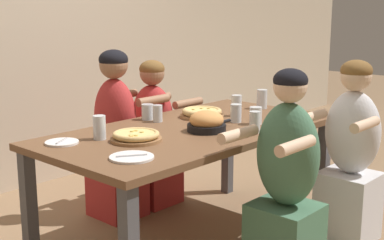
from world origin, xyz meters
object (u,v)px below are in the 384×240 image
at_px(skillet_bowl, 207,123).
at_px(drinking_glass_e, 262,100).
at_px(drinking_glass_f, 99,128).
at_px(drinking_glass_b, 236,114).
at_px(drinking_glass_g, 148,113).
at_px(pizza_board_second, 136,136).
at_px(drinking_glass_c, 256,116).
at_px(drinking_glass_d, 255,124).
at_px(drinking_glass_h, 236,107).
at_px(diner_far_center, 116,141).
at_px(cocktail_glass_blue, 290,107).
at_px(diner_far_midright, 153,139).
at_px(empty_plate_b, 132,157).
at_px(empty_plate_a, 62,142).
at_px(diner_near_right, 350,160).
at_px(drinking_glass_a, 158,114).
at_px(pizza_board_main, 202,113).
at_px(diner_near_center, 286,189).

height_order(skillet_bowl, drinking_glass_e, drinking_glass_e).
relative_size(skillet_bowl, drinking_glass_f, 2.49).
bearing_deg(drinking_glass_b, drinking_glass_g, 124.57).
height_order(pizza_board_second, drinking_glass_c, drinking_glass_c).
relative_size(drinking_glass_b, drinking_glass_d, 0.91).
xyz_separation_m(pizza_board_second, drinking_glass_h, (0.92, 0.01, 0.03)).
bearing_deg(diner_far_center, cocktail_glass_blue, 41.91).
xyz_separation_m(drinking_glass_f, diner_far_midright, (0.90, 0.51, -0.32)).
relative_size(empty_plate_b, drinking_glass_b, 1.88).
relative_size(drinking_glass_f, drinking_glass_g, 1.32).
height_order(empty_plate_a, drinking_glass_e, drinking_glass_e).
height_order(diner_far_midright, diner_near_right, diner_near_right).
distance_m(skillet_bowl, drinking_glass_c, 0.37).
relative_size(empty_plate_a, drinking_glass_a, 1.66).
distance_m(pizza_board_main, drinking_glass_c, 0.40).
distance_m(drinking_glass_b, drinking_glass_e, 0.53).
distance_m(empty_plate_a, cocktail_glass_blue, 1.62).
relative_size(diner_near_center, diner_far_midright, 1.07).
xyz_separation_m(skillet_bowl, drinking_glass_h, (0.48, 0.15, 0.01)).
height_order(skillet_bowl, drinking_glass_h, drinking_glass_h).
bearing_deg(drinking_glass_b, empty_plate_b, -172.31).
relative_size(drinking_glass_e, diner_near_center, 0.12).
relative_size(cocktail_glass_blue, drinking_glass_a, 1.08).
relative_size(skillet_bowl, diner_far_midright, 0.31).
bearing_deg(drinking_glass_c, drinking_glass_f, 155.45).
distance_m(skillet_bowl, diner_near_right, 0.97).
bearing_deg(skillet_bowl, diner_far_midright, 67.43).
relative_size(pizza_board_second, drinking_glass_c, 2.61).
bearing_deg(cocktail_glass_blue, diner_near_right, -98.12).
bearing_deg(pizza_board_second, drinking_glass_d, -31.69).
bearing_deg(drinking_glass_g, drinking_glass_h, -36.11).
distance_m(skillet_bowl, drinking_glass_f, 0.64).
xyz_separation_m(empty_plate_b, drinking_glass_a, (0.68, 0.52, 0.04)).
height_order(drinking_glass_c, drinking_glass_d, drinking_glass_d).
bearing_deg(drinking_glass_d, empty_plate_b, 171.58).
bearing_deg(diner_near_center, drinking_glass_f, 30.54).
relative_size(cocktail_glass_blue, drinking_glass_e, 0.85).
bearing_deg(drinking_glass_b, empty_plate_a, 161.15).
xyz_separation_m(pizza_board_main, diner_far_center, (-0.30, 0.54, -0.23)).
bearing_deg(cocktail_glass_blue, drinking_glass_g, 144.20).
relative_size(pizza_board_main, pizza_board_second, 1.02).
relative_size(drinking_glass_d, drinking_glass_g, 1.25).
distance_m(pizza_board_main, drinking_glass_d, 0.54).
distance_m(drinking_glass_c, drinking_glass_e, 0.54).
bearing_deg(pizza_board_main, pizza_board_second, -168.17).
xyz_separation_m(pizza_board_second, diner_far_midright, (0.79, 0.69, -0.28)).
relative_size(drinking_glass_d, drinking_glass_e, 0.93).
bearing_deg(drinking_glass_g, drinking_glass_e, -21.53).
relative_size(drinking_glass_e, diner_far_midright, 0.13).
distance_m(drinking_glass_d, drinking_glass_g, 0.76).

